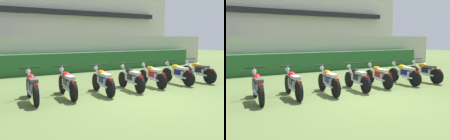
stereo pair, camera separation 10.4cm
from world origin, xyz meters
TOP-DOWN VIEW (x-y plane):
  - ground at (0.00, 0.00)m, footprint 60.00×60.00m
  - building at (0.00, 15.36)m, footprint 24.38×6.50m
  - compound_wall at (0.00, 7.97)m, footprint 23.16×0.30m
  - hedge_row at (0.00, 7.27)m, footprint 18.53×0.70m
  - motorcycle_in_row_1 at (-2.90, 1.73)m, footprint 0.60×1.91m
  - motorcycle_in_row_2 at (-1.80, 1.70)m, footprint 0.60×1.91m
  - motorcycle_in_row_3 at (-0.60, 1.55)m, footprint 0.60×1.83m
  - motorcycle_in_row_4 at (0.58, 1.57)m, footprint 0.60×1.84m
  - motorcycle_in_row_5 at (1.69, 1.72)m, footprint 0.60×1.84m
  - motorcycle_in_row_6 at (2.95, 1.60)m, footprint 0.60×1.85m
  - motorcycle_in_row_7 at (4.13, 1.55)m, footprint 0.60×1.92m

SIDE VIEW (x-z plane):
  - ground at x=0.00m, z-range 0.00..0.00m
  - motorcycle_in_row_5 at x=1.69m, z-range -0.03..0.92m
  - motorcycle_in_row_4 at x=0.58m, z-range -0.03..0.92m
  - motorcycle_in_row_6 at x=2.95m, z-range -0.03..0.92m
  - motorcycle_in_row_3 at x=-0.60m, z-range -0.03..0.93m
  - motorcycle_in_row_2 at x=-1.80m, z-range -0.03..0.94m
  - motorcycle_in_row_1 at x=-2.90m, z-range -0.03..0.94m
  - motorcycle_in_row_7 at x=4.13m, z-range -0.03..0.94m
  - hedge_row at x=0.00m, z-range 0.00..1.07m
  - compound_wall at x=0.00m, z-range 0.00..2.00m
  - building at x=0.00m, z-range 0.00..7.13m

